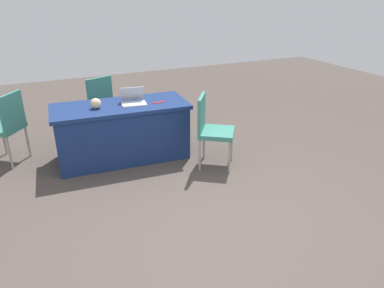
{
  "coord_description": "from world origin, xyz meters",
  "views": [
    {
      "loc": [
        1.37,
        2.44,
        2.2
      ],
      "look_at": [
        0.13,
        -0.23,
        0.9
      ],
      "focal_mm": 33.63,
      "sensor_mm": 36.0,
      "label": 1
    }
  ],
  "objects_px": {
    "chair_tucked_left": "(211,127)",
    "chair_aisle": "(6,124)",
    "chair_near_front": "(96,103)",
    "yarn_ball": "(96,103)",
    "scissors_red": "(159,102)",
    "laptop_silver": "(133,101)",
    "table_foreground": "(122,131)"
  },
  "relations": [
    {
      "from": "table_foreground",
      "to": "chair_tucked_left",
      "type": "distance_m",
      "value": 1.23
    },
    {
      "from": "chair_near_front",
      "to": "chair_aisle",
      "type": "bearing_deg",
      "value": 176.2
    },
    {
      "from": "chair_aisle",
      "to": "scissors_red",
      "type": "distance_m",
      "value": 2.01
    },
    {
      "from": "chair_near_front",
      "to": "scissors_red",
      "type": "xyz_separation_m",
      "value": [
        -0.65,
        1.02,
        0.21
      ]
    },
    {
      "from": "chair_aisle",
      "to": "yarn_ball",
      "type": "height_order",
      "value": "chair_aisle"
    },
    {
      "from": "chair_near_front",
      "to": "scissors_red",
      "type": "height_order",
      "value": "chair_near_front"
    },
    {
      "from": "chair_near_front",
      "to": "yarn_ball",
      "type": "xyz_separation_m",
      "value": [
        0.16,
        0.92,
        0.27
      ]
    },
    {
      "from": "table_foreground",
      "to": "laptop_silver",
      "type": "relative_size",
      "value": 5.14
    },
    {
      "from": "chair_tucked_left",
      "to": "scissors_red",
      "type": "bearing_deg",
      "value": -105.39
    },
    {
      "from": "table_foreground",
      "to": "yarn_ball",
      "type": "distance_m",
      "value": 0.55
    },
    {
      "from": "laptop_silver",
      "to": "yarn_ball",
      "type": "relative_size",
      "value": 2.65
    },
    {
      "from": "yarn_ball",
      "to": "scissors_red",
      "type": "xyz_separation_m",
      "value": [
        -0.81,
        0.1,
        -0.06
      ]
    },
    {
      "from": "table_foreground",
      "to": "laptop_silver",
      "type": "xyz_separation_m",
      "value": [
        -0.18,
        0.03,
        0.42
      ]
    },
    {
      "from": "laptop_silver",
      "to": "scissors_red",
      "type": "bearing_deg",
      "value": 170.46
    },
    {
      "from": "yarn_ball",
      "to": "table_foreground",
      "type": "bearing_deg",
      "value": -174.45
    },
    {
      "from": "chair_tucked_left",
      "to": "yarn_ball",
      "type": "bearing_deg",
      "value": -82.94
    },
    {
      "from": "yarn_ball",
      "to": "chair_tucked_left",
      "type": "bearing_deg",
      "value": 152.23
    },
    {
      "from": "chair_tucked_left",
      "to": "chair_aisle",
      "type": "xyz_separation_m",
      "value": [
        2.39,
        -1.21,
        0.01
      ]
    },
    {
      "from": "table_foreground",
      "to": "scissors_red",
      "type": "distance_m",
      "value": 0.64
    },
    {
      "from": "chair_near_front",
      "to": "table_foreground",
      "type": "bearing_deg",
      "value": -101.92
    },
    {
      "from": "chair_tucked_left",
      "to": "chair_aisle",
      "type": "distance_m",
      "value": 2.68
    },
    {
      "from": "table_foreground",
      "to": "scissors_red",
      "type": "relative_size",
      "value": 10.15
    },
    {
      "from": "yarn_ball",
      "to": "scissors_red",
      "type": "relative_size",
      "value": 0.75
    },
    {
      "from": "chair_aisle",
      "to": "scissors_red",
      "type": "relative_size",
      "value": 5.32
    },
    {
      "from": "yarn_ball",
      "to": "scissors_red",
      "type": "height_order",
      "value": "yarn_ball"
    },
    {
      "from": "chair_near_front",
      "to": "chair_tucked_left",
      "type": "bearing_deg",
      "value": -76.24
    },
    {
      "from": "chair_aisle",
      "to": "laptop_silver",
      "type": "height_order",
      "value": "laptop_silver"
    },
    {
      "from": "chair_aisle",
      "to": "yarn_ball",
      "type": "distance_m",
      "value": 1.24
    },
    {
      "from": "table_foreground",
      "to": "chair_near_front",
      "type": "distance_m",
      "value": 0.92
    },
    {
      "from": "chair_tucked_left",
      "to": "laptop_silver",
      "type": "xyz_separation_m",
      "value": [
        0.81,
        -0.69,
        0.26
      ]
    },
    {
      "from": "chair_aisle",
      "to": "laptop_silver",
      "type": "xyz_separation_m",
      "value": [
        -1.58,
        0.52,
        0.25
      ]
    },
    {
      "from": "scissors_red",
      "to": "chair_tucked_left",
      "type": "bearing_deg",
      "value": 124.53
    }
  ]
}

